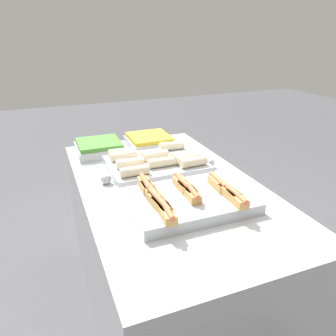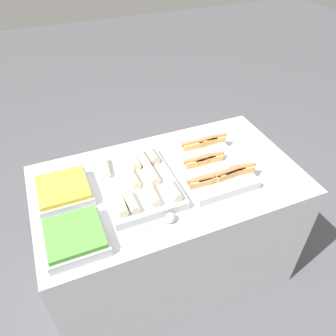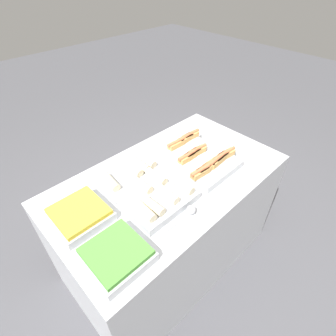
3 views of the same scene
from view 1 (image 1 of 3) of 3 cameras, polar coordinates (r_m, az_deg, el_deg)
The scene contains 8 objects.
ground_plane at distance 2.10m, azimuth 0.08°, elevation -24.13°, with size 12.00×12.00×0.00m, color #4C4C51.
counter at distance 1.81m, azimuth 0.08°, elevation -14.96°, with size 1.45×0.82×0.85m.
tray_hotdogs at distance 1.37m, azimuth 3.38°, elevation -5.42°, with size 0.40×0.51×0.10m.
tray_wraps at distance 1.72m, azimuth -2.09°, elevation 0.75°, with size 0.37×0.49×0.10m.
tray_side_front at distance 2.00m, azimuth -11.90°, elevation 3.53°, with size 0.26×0.27×0.07m.
tray_side_back at distance 2.07m, azimuth -3.30°, elevation 4.68°, with size 0.26×0.27×0.07m.
serving_spoon_near at distance 1.61m, azimuth -10.83°, elevation -1.79°, with size 0.21×0.05×0.05m.
serving_spoon_far at distance 1.78m, azimuth 7.06°, elevation 0.93°, with size 0.22×0.05×0.05m.
Camera 1 is at (1.32, -0.53, 1.54)m, focal length 35.00 mm.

